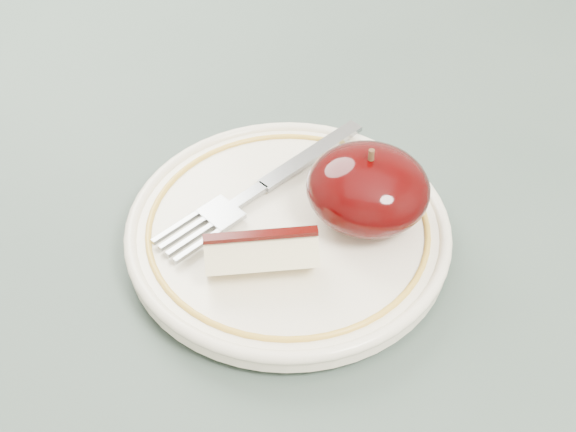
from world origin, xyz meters
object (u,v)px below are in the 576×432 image
(plate, at_px, (288,230))
(table, at_px, (340,307))
(fork, at_px, (262,187))
(apple_half, at_px, (368,189))

(plate, bearing_deg, table, 31.87)
(table, xyz_separation_m, plate, (-0.04, -0.02, 0.10))
(table, xyz_separation_m, fork, (-0.06, 0.00, 0.11))
(apple_half, bearing_deg, plate, -153.87)
(table, bearing_deg, fork, 175.75)
(apple_half, bearing_deg, fork, 177.62)
(apple_half, xyz_separation_m, fork, (-0.08, 0.00, -0.02))
(plate, height_order, fork, fork)
(table, bearing_deg, plate, -148.13)
(plate, relative_size, fork, 1.30)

